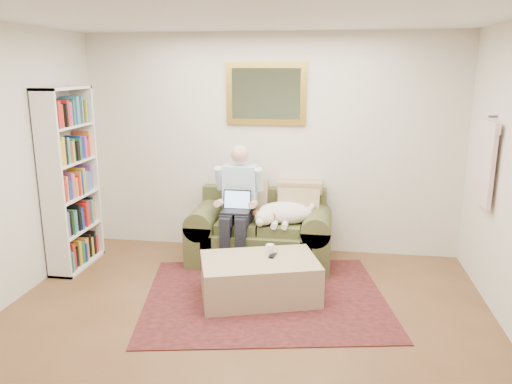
% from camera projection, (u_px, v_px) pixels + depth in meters
% --- Properties ---
extents(room_shell, '(4.51, 5.00, 2.61)m').
position_uv_depth(room_shell, '(236.00, 185.00, 3.89)').
color(room_shell, brown).
rests_on(room_shell, ground).
extents(rug, '(2.62, 2.25, 0.01)m').
position_uv_depth(rug, '(265.00, 297.00, 4.90)').
color(rug, black).
rests_on(rug, room_shell).
extents(sofa, '(1.61, 0.82, 0.97)m').
position_uv_depth(sofa, '(261.00, 238.00, 5.78)').
color(sofa, brown).
rests_on(sofa, room_shell).
extents(seated_man, '(0.53, 0.76, 1.35)m').
position_uv_depth(seated_man, '(237.00, 207.00, 5.58)').
color(seated_man, '#8CC3D8').
rests_on(seated_man, sofa).
extents(laptop, '(0.31, 0.25, 0.23)m').
position_uv_depth(laptop, '(236.00, 206.00, 5.51)').
color(laptop, black).
rests_on(laptop, seated_man).
extents(sleeping_dog, '(0.66, 0.42, 0.25)m').
position_uv_depth(sleeping_dog, '(285.00, 213.00, 5.58)').
color(sleeping_dog, white).
rests_on(sleeping_dog, sofa).
extents(ottoman, '(1.26, 1.00, 0.40)m').
position_uv_depth(ottoman, '(259.00, 279.00, 4.84)').
color(ottoman, tan).
rests_on(ottoman, room_shell).
extents(coffee_mug, '(0.08, 0.08, 0.10)m').
position_uv_depth(coffee_mug, '(270.00, 249.00, 4.92)').
color(coffee_mug, white).
rests_on(coffee_mug, ottoman).
extents(tv_remote, '(0.07, 0.15, 0.02)m').
position_uv_depth(tv_remote, '(273.00, 255.00, 4.88)').
color(tv_remote, black).
rests_on(tv_remote, ottoman).
extents(bookshelf, '(0.28, 0.80, 2.00)m').
position_uv_depth(bookshelf, '(70.00, 180.00, 5.47)').
color(bookshelf, white).
rests_on(bookshelf, room_shell).
extents(wall_mirror, '(0.94, 0.04, 0.72)m').
position_uv_depth(wall_mirror, '(266.00, 94.00, 5.79)').
color(wall_mirror, gold).
rests_on(wall_mirror, room_shell).
extents(hanging_shirt, '(0.06, 0.52, 0.90)m').
position_uv_depth(hanging_shirt, '(486.00, 159.00, 4.75)').
color(hanging_shirt, beige).
rests_on(hanging_shirt, room_shell).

